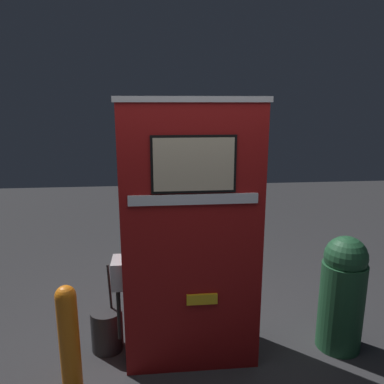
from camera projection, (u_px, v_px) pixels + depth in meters
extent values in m
plane|color=#2D2D30|center=(194.00, 371.00, 2.97)|extent=(14.00, 14.00, 0.00)
cube|color=maroon|center=(191.00, 290.00, 3.08)|extent=(1.05, 0.50, 1.15)
cube|color=maroon|center=(190.00, 165.00, 2.84)|extent=(1.05, 0.50, 0.93)
cube|color=#B7B7BC|center=(190.00, 100.00, 2.73)|extent=(1.08, 0.53, 0.04)
cube|color=black|center=(194.00, 164.00, 2.58)|extent=(0.60, 0.01, 0.41)
cube|color=beige|center=(194.00, 165.00, 2.57)|extent=(0.56, 0.01, 0.37)
cube|color=silver|center=(194.00, 199.00, 2.63)|extent=(0.92, 0.02, 0.07)
cube|color=gold|center=(202.00, 299.00, 2.82)|extent=(0.23, 0.02, 0.08)
cube|color=#B7B7BC|center=(118.00, 272.00, 2.88)|extent=(0.09, 0.23, 0.21)
cylinder|color=black|center=(119.00, 314.00, 2.88)|extent=(0.03, 0.03, 0.42)
cylinder|color=orange|center=(70.00, 345.00, 2.68)|extent=(0.15, 0.15, 0.77)
sphere|color=orange|center=(65.00, 296.00, 2.60)|extent=(0.15, 0.15, 0.15)
cylinder|color=#1E4C2D|center=(341.00, 306.00, 3.19)|extent=(0.37, 0.37, 0.77)
sphere|color=#1E4C2D|center=(346.00, 257.00, 3.09)|extent=(0.35, 0.35, 0.35)
cylinder|color=#262628|center=(107.00, 330.00, 3.21)|extent=(0.27, 0.27, 0.36)
cylinder|color=black|center=(110.00, 288.00, 3.12)|extent=(0.02, 0.12, 0.46)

